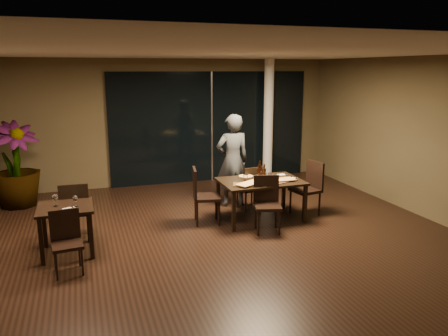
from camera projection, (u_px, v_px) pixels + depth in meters
ground at (223, 241)px, 7.16m from camera, size 8.00×8.00×0.00m
wall_back at (171, 122)px, 10.58m from camera, size 8.00×0.10×3.00m
wall_front at (402, 251)px, 3.08m from camera, size 8.00×0.10×3.00m
wall_right at (430, 138)px, 8.08m from camera, size 0.10×8.00×3.00m
ceiling at (223, 51)px, 6.49m from camera, size 8.00×8.00×0.04m
window_panel at (211, 127)px, 10.84m from camera, size 5.00×0.06×2.70m
column at (268, 120)px, 10.95m from camera, size 0.24×0.24×3.00m
main_table at (261, 184)px, 8.06m from camera, size 1.50×1.00×0.75m
side_table at (66, 214)px, 6.57m from camera, size 0.80×0.80×0.75m
chair_main_far at (251, 186)px, 8.63m from camera, size 0.47×0.47×0.89m
chair_main_near at (267, 200)px, 7.54m from camera, size 0.54×0.54×0.96m
chair_main_left at (202, 193)px, 7.87m from camera, size 0.55×0.55×1.02m
chair_main_right at (309, 185)px, 8.38m from camera, size 0.56×0.56×1.03m
chair_side_far at (75, 208)px, 7.08m from camera, size 0.48×0.48×0.98m
chair_side_near at (66, 238)px, 6.00m from camera, size 0.44×0.44×0.87m
diner at (232, 160)px, 8.85m from camera, size 0.64×0.43×1.89m
potted_plant at (15, 165)px, 8.81m from camera, size 1.29×1.29×1.74m
pizza_board_left at (250, 184)px, 7.73m from camera, size 0.65×0.46×0.01m
pizza_board_right at (281, 181)px, 7.98m from camera, size 0.67×0.50×0.01m
oblong_pizza_left at (250, 184)px, 7.72m from camera, size 0.54×0.43×0.02m
oblong_pizza_right at (281, 180)px, 7.97m from camera, size 0.48×0.22×0.02m
round_pizza at (246, 176)px, 8.31m from camera, size 0.26×0.26×0.01m
bottle_a at (259, 172)px, 8.04m from camera, size 0.07×0.07×0.30m
bottle_b at (264, 172)px, 8.02m from camera, size 0.07×0.07×0.31m
bottle_c at (260, 170)px, 8.14m from camera, size 0.07×0.07×0.33m
tumbler_left at (245, 177)px, 8.07m from camera, size 0.09×0.09×0.10m
tumbler_right at (270, 175)px, 8.24m from camera, size 0.08×0.08×0.10m
napkin_near at (292, 178)px, 8.16m from camera, size 0.18×0.10×0.01m
napkin_far at (282, 175)px, 8.44m from camera, size 0.18×0.10×0.01m
wine_glass_a at (55, 201)px, 6.51m from camera, size 0.08×0.08×0.18m
wine_glass_b at (75, 201)px, 6.48m from camera, size 0.07×0.07×0.17m
side_napkin at (69, 209)px, 6.38m from camera, size 0.21×0.17×0.01m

